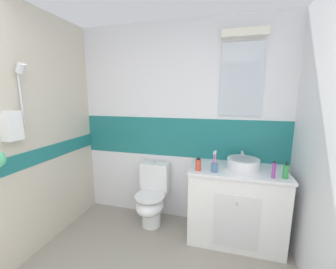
% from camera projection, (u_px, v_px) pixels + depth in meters
% --- Properties ---
extents(wall_back_tiled, '(3.20, 0.20, 2.50)m').
position_uv_depth(wall_back_tiled, '(180.00, 125.00, 2.66)').
color(wall_back_tiled, white).
rests_on(wall_back_tiled, ground_plane).
extents(wall_left_shower_alcove, '(0.26, 3.48, 2.50)m').
position_uv_depth(wall_left_shower_alcove, '(0.00, 139.00, 1.83)').
color(wall_left_shower_alcove, beige).
rests_on(wall_left_shower_alcove, ground_plane).
extents(vanity_cabinet, '(1.01, 0.56, 0.85)m').
position_uv_depth(vanity_cabinet, '(235.00, 204.00, 2.34)').
color(vanity_cabinet, white).
rests_on(vanity_cabinet, ground_plane).
extents(sink_basin, '(0.34, 0.38, 0.15)m').
position_uv_depth(sink_basin, '(243.00, 163.00, 2.25)').
color(sink_basin, white).
rests_on(sink_basin, vanity_cabinet).
extents(toilet, '(0.37, 0.50, 0.79)m').
position_uv_depth(toilet, '(152.00, 197.00, 2.63)').
color(toilet, white).
rests_on(toilet, ground_plane).
extents(toothbrush_cup, '(0.07, 0.07, 0.23)m').
position_uv_depth(toothbrush_cup, '(215.00, 166.00, 2.14)').
color(toothbrush_cup, '#4C7299').
rests_on(toothbrush_cup, vanity_cabinet).
extents(soap_dispenser, '(0.05, 0.05, 0.17)m').
position_uv_depth(soap_dispenser, '(286.00, 172.00, 1.97)').
color(soap_dispenser, green).
rests_on(soap_dispenser, vanity_cabinet).
extents(lotion_bottle_short, '(0.06, 0.06, 0.14)m').
position_uv_depth(lotion_bottle_short, '(198.00, 165.00, 2.18)').
color(lotion_bottle_short, '#D84C33').
rests_on(lotion_bottle_short, vanity_cabinet).
extents(toothpaste_tube_upright, '(0.03, 0.03, 0.17)m').
position_uv_depth(toothpaste_tube_upright, '(274.00, 170.00, 1.98)').
color(toothpaste_tube_upright, '#993F99').
rests_on(toothpaste_tube_upright, vanity_cabinet).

